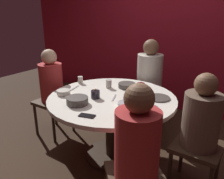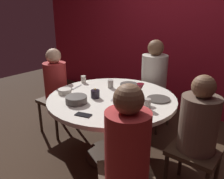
{
  "view_description": "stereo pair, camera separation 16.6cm",
  "coord_description": "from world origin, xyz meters",
  "px_view_note": "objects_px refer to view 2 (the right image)",
  "views": [
    {
      "loc": [
        1.25,
        -1.85,
        1.6
      ],
      "look_at": [
        0.0,
        0.0,
        0.8
      ],
      "focal_mm": 36.82,
      "sensor_mm": 36.0,
      "label": 1
    },
    {
      "loc": [
        1.39,
        -1.75,
        1.6
      ],
      "look_at": [
        0.0,
        0.0,
        0.8
      ],
      "focal_mm": 36.82,
      "sensor_mm": 36.0,
      "label": 2
    }
  ],
  "objects_px": {
    "seated_diner_left": "(56,82)",
    "cell_phone": "(83,115)",
    "seated_diner_front_right": "(127,146)",
    "dinner_plate": "(159,99)",
    "wine_glass": "(140,88)",
    "bowl_sauce_side": "(129,86)",
    "bowl_small_white": "(65,91)",
    "cup_by_left_diner": "(111,84)",
    "bowl_salad_center": "(76,100)",
    "seated_diner_back": "(154,76)",
    "cup_by_right_diner": "(83,79)",
    "seated_diner_right": "(198,125)",
    "dining_table": "(112,110)",
    "cup_near_candle": "(138,116)",
    "cup_center_front": "(147,104)",
    "bowl_serving_large": "(125,105)",
    "candle_holder": "(95,94)"
  },
  "relations": [
    {
      "from": "seated_diner_right",
      "to": "cup_by_left_diner",
      "type": "distance_m",
      "value": 1.12
    },
    {
      "from": "seated_diner_left",
      "to": "bowl_salad_center",
      "type": "xyz_separation_m",
      "value": [
        0.76,
        -0.35,
        0.06
      ]
    },
    {
      "from": "seated_diner_back",
      "to": "bowl_serving_large",
      "type": "relative_size",
      "value": 7.09
    },
    {
      "from": "cup_center_front",
      "to": "seated_diner_right",
      "type": "bearing_deg",
      "value": 5.71
    },
    {
      "from": "bowl_small_white",
      "to": "wine_glass",
      "type": "bearing_deg",
      "value": 24.41
    },
    {
      "from": "bowl_serving_large",
      "to": "bowl_small_white",
      "type": "distance_m",
      "value": 0.73
    },
    {
      "from": "cell_phone",
      "to": "bowl_salad_center",
      "type": "bearing_deg",
      "value": -137.11
    },
    {
      "from": "seated_diner_front_right",
      "to": "dinner_plate",
      "type": "xyz_separation_m",
      "value": [
        -0.22,
        0.87,
        0.01
      ]
    },
    {
      "from": "dinner_plate",
      "to": "cup_near_candle",
      "type": "relative_size",
      "value": 2.71
    },
    {
      "from": "dinner_plate",
      "to": "cup_center_front",
      "type": "bearing_deg",
      "value": -84.59
    },
    {
      "from": "cup_center_front",
      "to": "cup_by_left_diner",
      "type": "bearing_deg",
      "value": 157.8
    },
    {
      "from": "wine_glass",
      "to": "bowl_salad_center",
      "type": "bearing_deg",
      "value": -135.47
    },
    {
      "from": "seated_diner_right",
      "to": "bowl_small_white",
      "type": "height_order",
      "value": "seated_diner_right"
    },
    {
      "from": "seated_diner_front_right",
      "to": "dinner_plate",
      "type": "bearing_deg",
      "value": -30.59
    },
    {
      "from": "seated_diner_left",
      "to": "bowl_salad_center",
      "type": "bearing_deg",
      "value": -24.56
    },
    {
      "from": "bowl_small_white",
      "to": "cup_by_left_diner",
      "type": "xyz_separation_m",
      "value": [
        0.27,
        0.46,
        0.02
      ]
    },
    {
      "from": "seated_diner_left",
      "to": "seated_diner_front_right",
      "type": "bearing_deg",
      "value": -22.3
    },
    {
      "from": "dining_table",
      "to": "cup_by_right_diner",
      "type": "distance_m",
      "value": 0.63
    },
    {
      "from": "seated_diner_right",
      "to": "dining_table",
      "type": "bearing_deg",
      "value": 0.0
    },
    {
      "from": "seated_diner_right",
      "to": "cell_phone",
      "type": "xyz_separation_m",
      "value": [
        -0.82,
        -0.5,
        0.03
      ]
    },
    {
      "from": "seated_diner_right",
      "to": "bowl_small_white",
      "type": "distance_m",
      "value": 1.39
    },
    {
      "from": "seated_diner_front_right",
      "to": "wine_glass",
      "type": "height_order",
      "value": "seated_diner_front_right"
    },
    {
      "from": "seated_diner_right",
      "to": "dinner_plate",
      "type": "height_order",
      "value": "seated_diner_right"
    },
    {
      "from": "wine_glass",
      "to": "bowl_sauce_side",
      "type": "xyz_separation_m",
      "value": [
        -0.3,
        0.25,
        -0.1
      ]
    },
    {
      "from": "seated_diner_back",
      "to": "bowl_salad_center",
      "type": "bearing_deg",
      "value": -7.67
    },
    {
      "from": "seated_diner_back",
      "to": "cup_center_front",
      "type": "bearing_deg",
      "value": 25.2
    },
    {
      "from": "candle_holder",
      "to": "dining_table",
      "type": "bearing_deg",
      "value": 47.24
    },
    {
      "from": "seated_diner_left",
      "to": "bowl_small_white",
      "type": "relative_size",
      "value": 7.95
    },
    {
      "from": "dinner_plate",
      "to": "bowl_salad_center",
      "type": "distance_m",
      "value": 0.82
    },
    {
      "from": "seated_diner_right",
      "to": "cup_center_front",
      "type": "relative_size",
      "value": 11.03
    },
    {
      "from": "cell_phone",
      "to": "bowl_serving_large",
      "type": "relative_size",
      "value": 0.81
    },
    {
      "from": "cup_near_candle",
      "to": "cup_by_left_diner",
      "type": "distance_m",
      "value": 0.86
    },
    {
      "from": "seated_diner_back",
      "to": "bowl_sauce_side",
      "type": "bearing_deg",
      "value": -2.28
    },
    {
      "from": "seated_diner_left",
      "to": "cell_phone",
      "type": "distance_m",
      "value": 1.12
    },
    {
      "from": "bowl_serving_large",
      "to": "dinner_plate",
      "type": "bearing_deg",
      "value": 67.55
    },
    {
      "from": "seated_diner_front_right",
      "to": "candle_holder",
      "type": "relative_size",
      "value": 11.2
    },
    {
      "from": "bowl_small_white",
      "to": "cup_by_left_diner",
      "type": "relative_size",
      "value": 1.5
    },
    {
      "from": "bowl_serving_large",
      "to": "cup_near_candle",
      "type": "bearing_deg",
      "value": -32.77
    },
    {
      "from": "dinner_plate",
      "to": "bowl_salad_center",
      "type": "relative_size",
      "value": 1.12
    },
    {
      "from": "seated_diner_back",
      "to": "bowl_sauce_side",
      "type": "relative_size",
      "value": 6.05
    },
    {
      "from": "seated_diner_left",
      "to": "cell_phone",
      "type": "bearing_deg",
      "value": -26.4
    },
    {
      "from": "cup_center_front",
      "to": "seated_diner_left",
      "type": "bearing_deg",
      "value": 178.09
    },
    {
      "from": "dining_table",
      "to": "dinner_plate",
      "type": "bearing_deg",
      "value": 28.55
    },
    {
      "from": "cup_near_candle",
      "to": "cup_by_left_diner",
      "type": "height_order",
      "value": "cup_by_left_diner"
    },
    {
      "from": "bowl_serving_large",
      "to": "bowl_salad_center",
      "type": "height_order",
      "value": "bowl_salad_center"
    },
    {
      "from": "cup_near_candle",
      "to": "wine_glass",
      "type": "bearing_deg",
      "value": 119.67
    },
    {
      "from": "cup_near_candle",
      "to": "cup_center_front",
      "type": "height_order",
      "value": "cup_center_front"
    },
    {
      "from": "bowl_sauce_side",
      "to": "cup_by_right_diner",
      "type": "height_order",
      "value": "cup_by_right_diner"
    },
    {
      "from": "cell_phone",
      "to": "cup_by_right_diner",
      "type": "bearing_deg",
      "value": -150.47
    },
    {
      "from": "candle_holder",
      "to": "cup_near_candle",
      "type": "height_order",
      "value": "candle_holder"
    }
  ]
}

